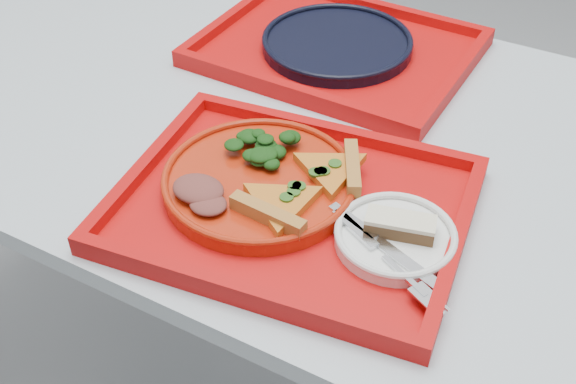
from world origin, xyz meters
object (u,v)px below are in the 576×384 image
at_px(tray_main, 292,209).
at_px(dinner_plate, 260,183).
at_px(navy_plate, 337,45).
at_px(dessert_bar, 400,225).
at_px(tray_far, 337,52).

bearing_deg(tray_main, dinner_plate, 162.61).
height_order(navy_plate, dessert_bar, dessert_bar).
xyz_separation_m(tray_main, dessert_bar, (0.15, 0.01, 0.03)).
bearing_deg(tray_main, navy_plate, 100.68).
relative_size(dinner_plate, dessert_bar, 2.85).
relative_size(dinner_plate, navy_plate, 1.00).
relative_size(navy_plate, dessert_bar, 2.85).
xyz_separation_m(dinner_plate, dessert_bar, (0.20, -0.00, 0.02)).
bearing_deg(dessert_bar, dinner_plate, 164.93).
height_order(tray_main, navy_plate, navy_plate).
bearing_deg(dinner_plate, navy_plate, 100.58).
distance_m(tray_far, navy_plate, 0.01).
height_order(tray_far, dinner_plate, dinner_plate).
bearing_deg(tray_far, dinner_plate, -78.29).
distance_m(tray_main, dessert_bar, 0.15).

